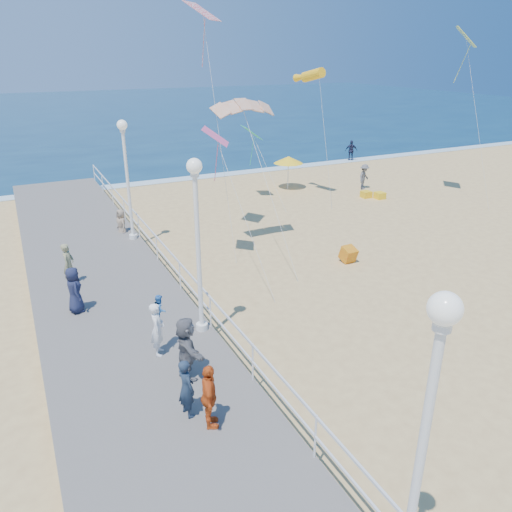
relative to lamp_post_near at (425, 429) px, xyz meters
name	(u,v)px	position (x,y,z in m)	size (l,w,h in m)	color
ground	(343,305)	(5.35, 9.00, -3.66)	(160.00, 160.00, 0.00)	tan
ocean	(79,114)	(5.35, 74.00, -3.65)	(160.00, 90.00, 0.05)	#0C2B48
surf_line	(171,180)	(5.35, 29.50, -3.63)	(160.00, 1.20, 0.04)	white
boardwalk	(134,352)	(-2.15, 9.00, -3.46)	(5.00, 44.00, 0.40)	slate
railing	(210,303)	(0.30, 9.00, -2.41)	(0.05, 42.00, 0.55)	white
lamp_post_near	(425,429)	(0.00, 0.00, 0.00)	(0.44, 0.44, 5.32)	white
lamp_post_mid	(197,230)	(0.00, 9.00, 0.00)	(0.44, 0.44, 5.32)	white
lamp_post_far	(126,168)	(0.00, 18.00, 0.00)	(0.44, 0.44, 5.32)	white
woman_holding_toddler	(158,329)	(-1.55, 8.29, -2.47)	(0.58, 0.38, 1.59)	white
toddler_held	(160,310)	(-1.40, 8.44, -1.96)	(0.44, 0.34, 0.90)	#367ECC
spectator_0	(186,388)	(-1.67, 5.48, -2.51)	(0.55, 0.36, 1.50)	#1C2A3E
spectator_3	(209,397)	(-1.33, 4.87, -2.46)	(0.94, 0.39, 1.61)	#CE4F19
spectator_4	(74,290)	(-3.30, 11.91, -2.48)	(0.77, 0.50, 1.57)	#1A1F3B
spectator_5	(186,348)	(-1.17, 6.91, -2.39)	(1.61, 0.51, 1.73)	slate
spectator_6	(69,264)	(-3.20, 14.22, -2.47)	(0.57, 0.38, 1.58)	#84835B
beach_walker_a	(364,177)	(15.98, 21.77, -2.85)	(1.05, 0.60, 1.62)	#58595D
beach_walker_b	(351,151)	(20.64, 29.53, -2.83)	(0.97, 0.41, 1.66)	#1A1F3B
beach_walker_c	(122,224)	(-0.24, 19.21, -2.91)	(0.73, 0.48, 1.50)	gray
box_kite	(348,256)	(7.80, 12.13, -3.36)	(0.55, 0.55, 0.60)	#C9470B
beach_umbrella	(288,160)	(11.53, 23.95, -1.75)	(1.90, 1.90, 2.14)	white
beach_chair_left	(380,195)	(15.44, 19.43, -3.46)	(0.55, 0.55, 0.40)	yellow
beach_chair_right	(366,194)	(14.84, 20.00, -3.46)	(0.55, 0.55, 0.40)	yellow
kite_parafoil	(244,104)	(4.58, 15.67, 2.69)	(2.71, 0.90, 0.30)	#C25316
kite_windsock	(313,75)	(11.40, 21.21, 3.49)	(0.56, 0.56, 2.44)	yellow
kite_diamond_pink	(215,136)	(2.86, 14.62, 1.65)	(1.16, 1.16, 0.02)	#E05289
kite_diamond_multi	(466,37)	(18.94, 17.78, 5.43)	(1.54, 1.54, 0.02)	#1C7CF1
kite_diamond_green	(252,133)	(8.35, 22.74, 0.34)	(1.25, 1.25, 0.02)	#28BE81
kite_diamond_redwhite	(202,11)	(3.43, 17.05, 6.20)	(1.34, 1.34, 0.02)	red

